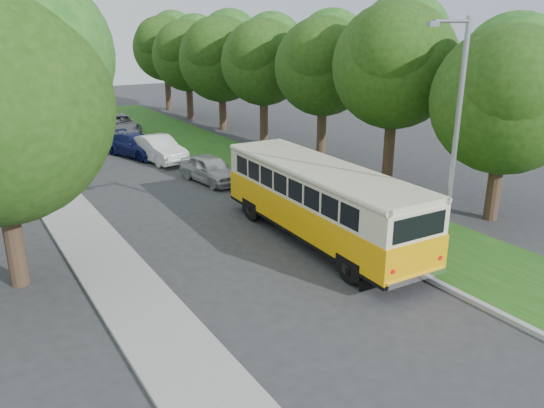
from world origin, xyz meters
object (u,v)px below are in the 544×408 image
car_grey (120,125)px  car_silver (210,169)px  vintage_bus (320,204)px  lamppost_far (34,102)px  car_blue (136,145)px  lamppost_near (453,143)px  car_white (159,149)px

car_grey → car_silver: bearing=-83.4°
vintage_bus → car_grey: size_ratio=1.88×
lamppost_far → car_blue: 7.40m
car_silver → car_grey: car_grey is taller
vintage_bus → car_blue: 17.11m
vintage_bus → car_silver: 9.45m
lamppost_near → car_grey: (-1.92, 28.54, -3.63)m
lamppost_near → car_silver: lamppost_near is taller
car_blue → car_grey: car_grey is taller
lamppost_near → car_blue: 21.91m
lamppost_near → car_grey: 28.84m
car_grey → car_blue: bearing=-93.2°
car_silver → car_blue: car_blue is taller
lamppost_near → car_white: size_ratio=1.72×
lamppost_far → car_white: lamppost_far is taller
vintage_bus → car_grey: vintage_bus is taller
lamppost_near → car_white: 19.82m
lamppost_near → car_white: (-2.33, 19.35, -3.60)m
lamppost_far → car_grey: size_ratio=1.40×
lamppost_near → lamppost_far: 20.53m
vintage_bus → car_white: vintage_bus is taller
car_silver → car_grey: 14.78m
vintage_bus → car_white: (-0.70, 15.00, -0.73)m
car_white → vintage_bus: bearing=-95.0°
car_white → lamppost_far: bearing=179.7°
vintage_bus → car_silver: (0.02, 9.41, -0.80)m
car_silver → vintage_bus: bearing=-97.9°
lamppost_near → car_silver: size_ratio=1.96×
lamppost_far → car_silver: lamppost_far is taller
car_white → car_silver: bearing=-90.4°
car_silver → car_grey: (-0.30, 14.78, 0.05)m
car_white → car_grey: bearing=79.8°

